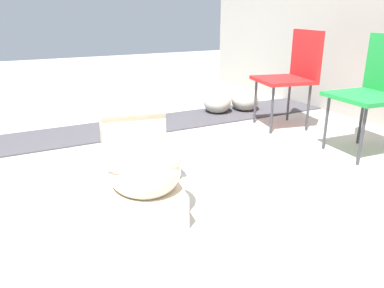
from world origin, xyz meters
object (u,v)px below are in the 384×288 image
Objects in this scene: toilet at (141,168)px; boulder_near at (217,102)px; folding_chair_middle at (379,83)px; folding_chair_left at (294,69)px; boulder_far at (245,100)px.

toilet reaches higher than boulder_near.
toilet is 1.80m from folding_chair_middle.
boulder_far is (-0.65, -0.04, -0.40)m from folding_chair_left.
boulder_far is at bearing -74.12° from folding_chair_left.
folding_chair_left is (-0.79, 1.71, 0.29)m from toilet.
folding_chair_middle is 2.63× the size of boulder_near.
toilet is at bearing 5.40° from folding_chair_middle.
boulder_far is (-1.44, -0.10, -0.40)m from folding_chair_middle.
toilet is 0.82× the size of folding_chair_left.
folding_chair_middle reaches higher than boulder_far.
folding_chair_left reaches higher than boulder_near.
folding_chair_left is 0.76m from boulder_far.
boulder_near is at bearing -69.37° from folding_chair_middle.
boulder_far is at bearing -80.83° from folding_chair_middle.
boulder_far is (0.04, 0.31, 0.00)m from boulder_near.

